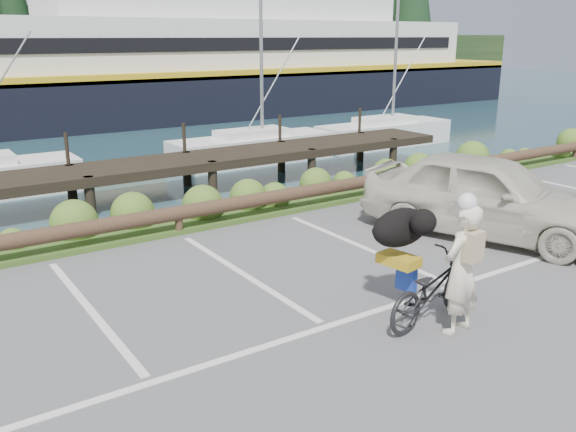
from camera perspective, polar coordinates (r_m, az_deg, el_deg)
name	(u,v)px	position (r m, az deg, el deg)	size (l,w,h in m)	color
ground	(310,316)	(8.97, 2.10, -9.36)	(72.00, 72.00, 0.00)	#515154
vegetation_strip	(166,223)	(13.32, -11.36, -0.68)	(34.00, 1.60, 0.10)	#3D5B21
log_rail	(179,234)	(12.72, -10.12, -1.67)	(32.00, 0.30, 0.60)	#443021
bicycle	(432,289)	(8.87, 13.31, -6.67)	(0.65, 1.86, 0.98)	black
cyclist	(461,270)	(8.51, 15.91, -4.84)	(0.66, 0.44, 1.82)	#F0E6CB
dog	(400,227)	(8.93, 10.48, -1.06)	(0.98, 0.48, 0.57)	black
parked_car	(487,195)	(12.86, 18.10, 1.87)	(1.99, 4.95, 1.69)	beige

